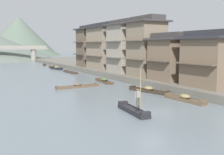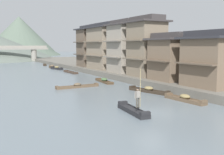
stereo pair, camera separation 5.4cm
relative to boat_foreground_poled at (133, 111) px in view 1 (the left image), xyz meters
name	(u,v)px [view 1 (the left image)]	position (x,y,z in m)	size (l,w,h in m)	color
ground_plane	(152,113)	(1.31, -0.71, -0.19)	(400.00, 400.00, 0.00)	slate
riverbank_right	(127,70)	(17.41, 29.29, 0.25)	(18.00, 110.00, 0.88)	#6B665B
boat_foreground_poled	(133,111)	(0.00, 0.00, 0.00)	(1.35, 4.42, 0.56)	#232326
boatman_person	(138,95)	(-0.07, -0.79, 1.38)	(0.57, 0.26, 3.04)	black
boat_moored_nearest	(56,68)	(6.06, 41.18, 0.08)	(1.79, 4.37, 0.75)	#232326
boat_moored_second	(70,72)	(6.27, 32.50, -0.07)	(1.09, 5.81, 0.37)	#423328
boat_moored_third	(45,65)	(6.68, 54.16, -0.04)	(1.60, 3.57, 0.41)	#33281E
boat_moored_far	(185,99)	(6.86, 1.40, 0.05)	(1.19, 4.81, 0.71)	brown
boat_midriver_drifting	(104,81)	(6.02, 17.22, 0.03)	(1.50, 5.37, 0.66)	brown
boat_midriver_upstream	(52,67)	(6.27, 45.57, 0.11)	(1.41, 3.83, 0.79)	brown
boat_upstream_distant	(149,90)	(6.74, 7.14, 0.04)	(2.21, 5.52, 0.71)	#33281E
boat_crossing_west	(77,86)	(0.74, 14.31, 0.00)	(5.77, 1.00, 0.61)	brown
house_waterfront_nearest	(212,59)	(11.86, 2.77, 3.70)	(5.52, 6.21, 6.14)	#75604C
house_waterfront_second	(170,57)	(11.73, 9.34, 3.71)	(5.27, 5.55, 6.14)	#75604C
house_waterfront_tall	(146,47)	(11.73, 14.72, 5.01)	(5.27, 5.64, 8.74)	#7F705B
house_waterfront_narrow	(125,47)	(11.98, 21.08, 5.01)	(5.76, 6.03, 8.74)	gray
house_waterfront_far	(104,47)	(11.92, 28.84, 4.99)	(5.66, 8.27, 8.74)	gray
house_waterfront_end	(91,46)	(12.30, 36.01, 5.01)	(6.41, 5.45, 8.74)	brown
stone_bridge	(12,51)	(1.31, 74.79, 3.24)	(23.16, 2.40, 5.30)	gray
hill_far_west	(19,36)	(14.10, 136.67, 10.34)	(41.81, 41.81, 21.06)	#5B6B5B
hill_far_centre	(16,42)	(12.53, 137.42, 7.08)	(47.89, 47.89, 14.53)	#5B6B5B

